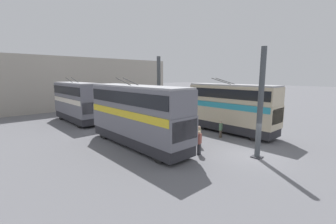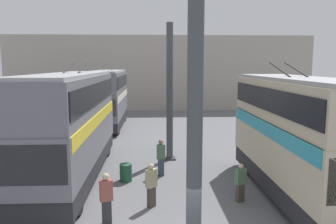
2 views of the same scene
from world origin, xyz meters
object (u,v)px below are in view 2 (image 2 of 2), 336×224
object	(u,v)px
bus_left_near	(296,130)
person_aisle_foreground	(151,184)
bus_right_far	(108,95)
person_by_left_row	(240,182)
person_by_right_row	(106,197)
bus_right_near	(72,119)
person_aisle_midway	(161,156)
oil_drum	(126,173)

from	to	relation	value
bus_left_near	person_aisle_foreground	size ratio (longest dim) A/B	5.37
bus_left_near	person_aisle_foreground	world-z (taller)	bus_left_near
bus_right_far	person_by_left_row	distance (m)	17.79
person_by_right_row	bus_left_near	bearing A→B (deg)	86.74
bus_right_near	bus_left_near	bearing A→B (deg)	-106.08
person_aisle_foreground	person_by_left_row	size ratio (longest dim) A/B	1.10
bus_left_near	person_aisle_midway	bearing A→B (deg)	61.87
bus_right_near	person_aisle_midway	size ratio (longest dim) A/B	5.98
person_aisle_midway	person_by_right_row	xyz separation A→B (m)	(-4.83, 1.97, -0.02)
oil_drum	person_by_right_row	bearing A→B (deg)	175.56
bus_left_near	oil_drum	size ratio (longest dim) A/B	11.15
person_by_left_row	person_by_right_row	distance (m)	5.27
bus_right_near	person_aisle_midway	distance (m)	4.59
person_aisle_foreground	person_by_right_row	distance (m)	1.98
person_by_left_row	person_aisle_midway	bearing A→B (deg)	-158.83
bus_left_near	bus_right_near	distance (m)	9.90
person_aisle_midway	person_by_left_row	bearing A→B (deg)	43.33
bus_right_far	person_aisle_midway	distance (m)	13.70
bus_left_near	person_by_left_row	world-z (taller)	bus_left_near
bus_right_near	oil_drum	bearing A→B (deg)	-103.41
bus_right_near	person_by_left_row	bearing A→B (deg)	-113.34
person_by_right_row	person_by_left_row	bearing A→B (deg)	89.30
person_by_right_row	bus_right_far	bearing A→B (deg)	168.72
bus_right_near	person_aisle_foreground	distance (m)	5.43
bus_left_near	person_by_right_row	xyz separation A→B (m)	(-1.98, 7.30, -1.84)
person_aisle_midway	person_by_right_row	world-z (taller)	person_aisle_midway
bus_left_near	person_by_left_row	distance (m)	3.05
bus_right_near	person_aisle_foreground	xyz separation A→B (m)	(-3.44, -3.73, -1.94)
person_aisle_foreground	person_by_right_row	world-z (taller)	person_by_right_row
person_aisle_foreground	bus_right_far	bearing A→B (deg)	145.20
bus_right_near	oil_drum	world-z (taller)	bus_right_near
bus_right_near	person_by_left_row	distance (m)	8.13
bus_left_near	person_by_right_row	size ratio (longest dim) A/B	5.12
person_aisle_midway	oil_drum	bearing A→B (deg)	-66.68
bus_right_far	person_by_left_row	world-z (taller)	bus_right_far
bus_right_far	person_by_left_row	bearing A→B (deg)	-155.88
bus_left_near	bus_right_near	xyz separation A→B (m)	(2.74, 9.52, 0.05)
bus_left_near	bus_right_far	bearing A→B (deg)	31.12
bus_left_near	oil_drum	bearing A→B (deg)	72.97
person_aisle_foreground	person_aisle_midway	xyz separation A→B (m)	(3.55, -0.46, 0.07)
bus_right_near	person_by_right_row	size ratio (longest dim) A/B	6.08
oil_drum	bus_left_near	bearing A→B (deg)	-107.03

